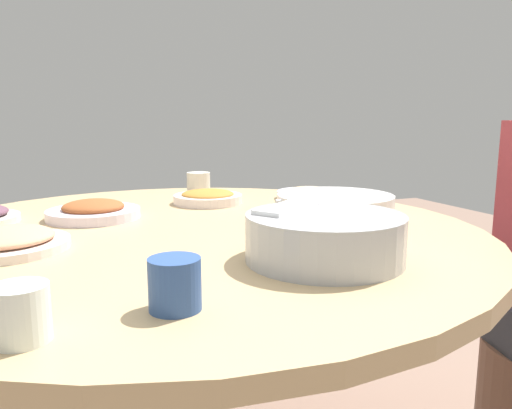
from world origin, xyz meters
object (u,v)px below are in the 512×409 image
at_px(tea_cup_near, 199,182).
at_px(tea_cup_side, 21,313).
at_px(tea_cup_far, 175,284).
at_px(dish_tofu_braise, 208,197).
at_px(dish_noodles, 309,194).
at_px(dish_stirfry, 94,211).
at_px(rice_bowl, 324,236).
at_px(soup_bowl, 335,208).
at_px(dish_shrimp, 4,241).
at_px(round_dining_table, 188,283).

bearing_deg(tea_cup_near, tea_cup_side, -115.39).
distance_m(tea_cup_near, tea_cup_far, 1.04).
bearing_deg(dish_tofu_braise, dish_noodles, -6.35).
distance_m(dish_noodles, tea_cup_near, 0.38).
height_order(dish_noodles, tea_cup_far, tea_cup_far).
xyz_separation_m(dish_stirfry, tea_cup_far, (0.06, -0.66, 0.02)).
xyz_separation_m(rice_bowl, soup_bowl, (0.20, 0.30, -0.01)).
bearing_deg(dish_noodles, tea_cup_far, -128.60).
relative_size(rice_bowl, dish_shrimp, 1.17).
height_order(tea_cup_near, tea_cup_side, tea_cup_near).
relative_size(dish_tofu_braise, tea_cup_far, 2.89).
height_order(soup_bowl, tea_cup_near, tea_cup_near).
xyz_separation_m(soup_bowl, tea_cup_near, (-0.19, 0.57, 0.00)).
xyz_separation_m(dish_shrimp, tea_cup_near, (0.54, 0.58, 0.02)).
bearing_deg(tea_cup_side, tea_cup_near, 64.61).
relative_size(dish_stirfry, tea_cup_far, 3.27).
relative_size(dish_shrimp, dish_tofu_braise, 1.19).
bearing_deg(tea_cup_near, dish_shrimp, -132.85).
xyz_separation_m(dish_stirfry, tea_cup_near, (0.36, 0.33, 0.01)).
relative_size(round_dining_table, dish_noodles, 6.67).
relative_size(dish_stirfry, tea_cup_side, 3.48).
height_order(rice_bowl, dish_tofu_braise, rice_bowl).
relative_size(rice_bowl, dish_noodles, 1.39).
height_order(dish_noodles, tea_cup_side, tea_cup_side).
bearing_deg(dish_shrimp, tea_cup_far, -60.41).
bearing_deg(rice_bowl, tea_cup_far, -156.77).
bearing_deg(dish_tofu_braise, soup_bowl, -57.88).
bearing_deg(dish_tofu_braise, dish_shrimp, -144.70).
xyz_separation_m(rice_bowl, dish_tofu_braise, (-0.02, 0.65, -0.03)).
height_order(dish_tofu_braise, dish_noodles, dish_tofu_braise).
bearing_deg(dish_shrimp, round_dining_table, 7.94).
relative_size(round_dining_table, tea_cup_side, 20.45).
bearing_deg(rice_bowl, tea_cup_near, 89.18).
height_order(round_dining_table, dish_tofu_braise, dish_tofu_braise).
bearing_deg(soup_bowl, dish_shrimp, -179.30).
xyz_separation_m(round_dining_table, soup_bowl, (0.36, -0.04, 0.16)).
height_order(dish_tofu_braise, dish_stirfry, dish_stirfry).
height_order(dish_stirfry, tea_cup_side, tea_cup_side).
bearing_deg(soup_bowl, tea_cup_side, -146.17).
xyz_separation_m(soup_bowl, tea_cup_side, (-0.67, -0.45, 0.00)).
xyz_separation_m(dish_shrimp, dish_tofu_braise, (0.51, 0.36, 0.00)).
bearing_deg(soup_bowl, dish_noodles, 72.91).
bearing_deg(dish_noodles, round_dining_table, -149.17).
xyz_separation_m(tea_cup_near, tea_cup_side, (-0.49, -1.02, -0.00)).
bearing_deg(dish_tofu_braise, tea_cup_far, -109.41).
distance_m(soup_bowl, tea_cup_far, 0.65).
relative_size(dish_tofu_braise, dish_stirfry, 0.88).
height_order(tea_cup_far, tea_cup_side, tea_cup_far).
height_order(dish_noodles, dish_stirfry, dish_stirfry).
relative_size(soup_bowl, tea_cup_far, 4.49).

